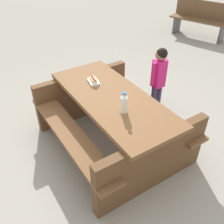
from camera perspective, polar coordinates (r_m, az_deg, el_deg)
ground_plane at (r=3.39m, az=0.00°, el=-7.14°), size 30.00×30.00×0.00m
picnic_table at (r=3.10m, az=0.00°, el=-1.19°), size 1.99×1.65×0.75m
soda_bottle at (r=2.61m, az=2.72°, el=1.96°), size 0.07×0.07×0.24m
hotdog_tray at (r=3.19m, az=-4.22°, el=7.07°), size 0.19×0.12×0.08m
child_in_coat at (r=3.63m, az=10.52°, el=8.47°), size 0.17×0.26×1.05m
park_bench_near at (r=7.14m, az=19.48°, el=19.23°), size 1.51×1.06×0.85m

